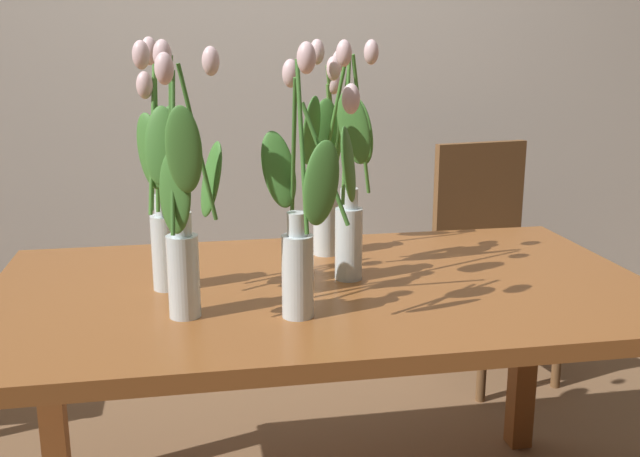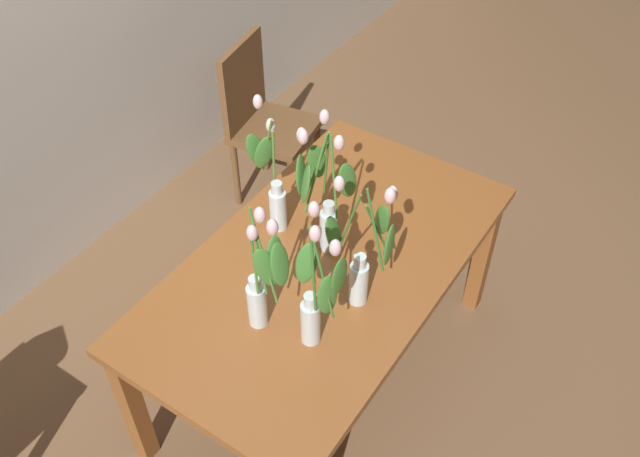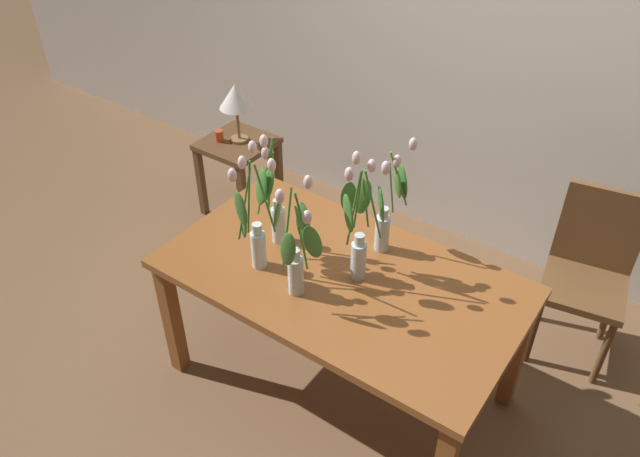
{
  "view_description": "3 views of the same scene",
  "coord_description": "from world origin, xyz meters",
  "px_view_note": "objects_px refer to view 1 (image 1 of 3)",
  "views": [
    {
      "loc": [
        -0.31,
        -1.67,
        1.31
      ],
      "look_at": [
        -0.02,
        -0.07,
        0.9
      ],
      "focal_mm": 40.97,
      "sensor_mm": 36.0,
      "label": 1
    },
    {
      "loc": [
        -1.51,
        -0.99,
        2.68
      ],
      "look_at": [
        -0.07,
        -0.03,
        0.99
      ],
      "focal_mm": 38.8,
      "sensor_mm": 36.0,
      "label": 2
    },
    {
      "loc": [
        1.11,
        -1.73,
        2.55
      ],
      "look_at": [
        -0.1,
        -0.02,
        0.96
      ],
      "focal_mm": 34.58,
      "sensor_mm": 36.0,
      "label": 3
    }
  ],
  "objects_px": {
    "tulip_vase_4": "(327,187)",
    "dining_chair": "(490,247)",
    "tulip_vase_2": "(344,179)",
    "tulip_vase_3": "(162,201)",
    "dining_table": "(324,319)",
    "tulip_vase_0": "(305,223)",
    "tulip_vase_1": "(185,222)"
  },
  "relations": [
    {
      "from": "tulip_vase_2",
      "to": "tulip_vase_3",
      "type": "relative_size",
      "value": 0.99
    },
    {
      "from": "dining_table",
      "to": "tulip_vase_0",
      "type": "relative_size",
      "value": 2.79
    },
    {
      "from": "dining_table",
      "to": "tulip_vase_0",
      "type": "xyz_separation_m",
      "value": [
        -0.08,
        -0.21,
        0.3
      ]
    },
    {
      "from": "tulip_vase_4",
      "to": "dining_chair",
      "type": "relative_size",
      "value": 0.6
    },
    {
      "from": "tulip_vase_1",
      "to": "tulip_vase_3",
      "type": "distance_m",
      "value": 0.18
    },
    {
      "from": "tulip_vase_0",
      "to": "tulip_vase_4",
      "type": "bearing_deg",
      "value": 73.99
    },
    {
      "from": "dining_table",
      "to": "tulip_vase_1",
      "type": "bearing_deg",
      "value": -151.4
    },
    {
      "from": "tulip_vase_2",
      "to": "tulip_vase_3",
      "type": "distance_m",
      "value": 0.44
    },
    {
      "from": "tulip_vase_4",
      "to": "tulip_vase_2",
      "type": "bearing_deg",
      "value": -91.0
    },
    {
      "from": "tulip_vase_1",
      "to": "tulip_vase_3",
      "type": "xyz_separation_m",
      "value": [
        -0.05,
        0.18,
        0.01
      ]
    },
    {
      "from": "dining_table",
      "to": "tulip_vase_4",
      "type": "xyz_separation_m",
      "value": [
        0.06,
        0.29,
        0.28
      ]
    },
    {
      "from": "tulip_vase_3",
      "to": "tulip_vase_4",
      "type": "height_order",
      "value": "tulip_vase_3"
    },
    {
      "from": "dining_table",
      "to": "tulip_vase_0",
      "type": "distance_m",
      "value": 0.37
    },
    {
      "from": "dining_table",
      "to": "tulip_vase_2",
      "type": "distance_m",
      "value": 0.35
    },
    {
      "from": "dining_chair",
      "to": "tulip_vase_2",
      "type": "bearing_deg",
      "value": -130.86
    },
    {
      "from": "tulip_vase_3",
      "to": "tulip_vase_1",
      "type": "bearing_deg",
      "value": -73.5
    },
    {
      "from": "tulip_vase_2",
      "to": "dining_chair",
      "type": "distance_m",
      "value": 1.31
    },
    {
      "from": "tulip_vase_2",
      "to": "tulip_vase_1",
      "type": "bearing_deg",
      "value": -149.58
    },
    {
      "from": "tulip_vase_3",
      "to": "dining_table",
      "type": "bearing_deg",
      "value": 0.12
    },
    {
      "from": "tulip_vase_1",
      "to": "dining_chair",
      "type": "relative_size",
      "value": 0.62
    },
    {
      "from": "tulip_vase_0",
      "to": "dining_chair",
      "type": "bearing_deg",
      "value": 51.54
    },
    {
      "from": "tulip_vase_2",
      "to": "tulip_vase_4",
      "type": "height_order",
      "value": "tulip_vase_2"
    },
    {
      "from": "dining_table",
      "to": "tulip_vase_2",
      "type": "height_order",
      "value": "tulip_vase_2"
    },
    {
      "from": "dining_table",
      "to": "dining_chair",
      "type": "xyz_separation_m",
      "value": [
        0.86,
        0.98,
        -0.12
      ]
    },
    {
      "from": "tulip_vase_0",
      "to": "tulip_vase_4",
      "type": "height_order",
      "value": "tulip_vase_0"
    },
    {
      "from": "tulip_vase_2",
      "to": "tulip_vase_4",
      "type": "bearing_deg",
      "value": 89.0
    },
    {
      "from": "dining_table",
      "to": "tulip_vase_2",
      "type": "relative_size",
      "value": 2.75
    },
    {
      "from": "tulip_vase_1",
      "to": "tulip_vase_4",
      "type": "distance_m",
      "value": 0.6
    },
    {
      "from": "tulip_vase_3",
      "to": "dining_chair",
      "type": "bearing_deg",
      "value": 38.27
    },
    {
      "from": "tulip_vase_1",
      "to": "dining_chair",
      "type": "bearing_deg",
      "value": 44.19
    },
    {
      "from": "tulip_vase_2",
      "to": "dining_chair",
      "type": "bearing_deg",
      "value": 49.14
    },
    {
      "from": "tulip_vase_0",
      "to": "dining_chair",
      "type": "height_order",
      "value": "tulip_vase_0"
    }
  ]
}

